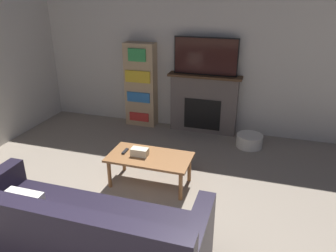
# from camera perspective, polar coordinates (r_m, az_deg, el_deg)

# --- Properties ---
(wall_back) EXTENTS (6.58, 0.06, 2.70)m
(wall_back) POSITION_cam_1_polar(r_m,az_deg,el_deg) (5.82, 4.21, 12.36)
(wall_back) COLOR beige
(wall_back) RESTS_ON ground_plane
(fireplace) EXTENTS (1.27, 0.28, 1.04)m
(fireplace) POSITION_cam_1_polar(r_m,az_deg,el_deg) (5.84, 6.25, 3.95)
(fireplace) COLOR #605651
(fireplace) RESTS_ON ground_plane
(tv) EXTENTS (1.08, 0.03, 0.63)m
(tv) POSITION_cam_1_polar(r_m,az_deg,el_deg) (5.61, 6.58, 11.95)
(tv) COLOR black
(tv) RESTS_ON fireplace
(couch) EXTENTS (2.26, 0.94, 0.90)m
(couch) POSITION_cam_1_polar(r_m,az_deg,el_deg) (3.25, -15.04, -18.57)
(couch) COLOR black
(couch) RESTS_ON ground_plane
(coffee_table) EXTENTS (1.07, 0.57, 0.41)m
(coffee_table) POSITION_cam_1_polar(r_m,az_deg,el_deg) (4.26, -3.20, -5.87)
(coffee_table) COLOR brown
(coffee_table) RESTS_ON ground_plane
(tissue_box) EXTENTS (0.22, 0.12, 0.10)m
(tissue_box) POSITION_cam_1_polar(r_m,az_deg,el_deg) (4.24, -4.96, -4.53)
(tissue_box) COLOR beige
(tissue_box) RESTS_ON coffee_table
(remote_control) EXTENTS (0.04, 0.15, 0.02)m
(remote_control) POSITION_cam_1_polar(r_m,az_deg,el_deg) (4.37, -7.47, -4.38)
(remote_control) COLOR black
(remote_control) RESTS_ON coffee_table
(bookshelf) EXTENTS (0.56, 0.29, 1.53)m
(bookshelf) POSITION_cam_1_polar(r_m,az_deg,el_deg) (6.07, -4.75, 7.12)
(bookshelf) COLOR tan
(bookshelf) RESTS_ON ground_plane
(storage_basket) EXTENTS (0.42, 0.42, 0.21)m
(storage_basket) POSITION_cam_1_polar(r_m,az_deg,el_deg) (5.53, 13.99, -2.50)
(storage_basket) COLOR silver
(storage_basket) RESTS_ON ground_plane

